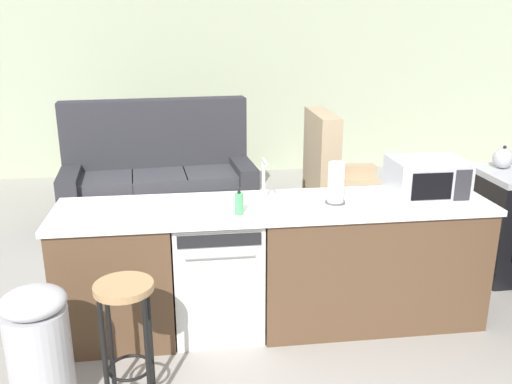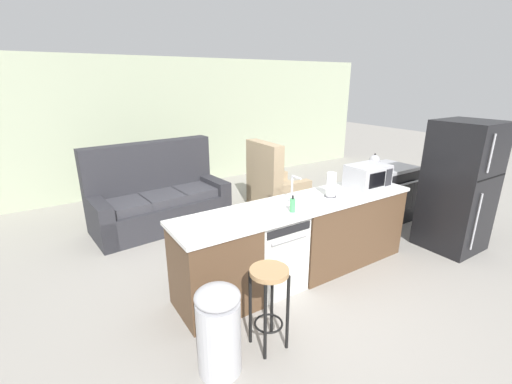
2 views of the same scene
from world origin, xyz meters
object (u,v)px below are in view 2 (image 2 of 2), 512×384
armchair (274,190)px  couch (158,200)px  microwave (368,176)px  paper_towel_roll (331,185)px  stove_range (384,193)px  kettle (375,160)px  dishwasher (271,251)px  trash_bin (219,329)px  refrigerator (459,187)px  soap_bottle (293,205)px

armchair → couch: bearing=166.4°
microwave → paper_towel_roll: bearing=-177.8°
stove_range → kettle: kettle is taller
dishwasher → kettle: 2.59m
kettle → microwave: bearing=-145.3°
stove_range → paper_towel_roll: size_ratio=3.19×
couch → microwave: bearing=-50.4°
stove_range → trash_bin: 3.83m
microwave → paper_towel_roll: paper_towel_roll is taller
stove_range → trash_bin: (-3.61, -1.29, -0.07)m
microwave → trash_bin: microwave is taller
microwave → paper_towel_roll: (-0.65, -0.03, -0.00)m
refrigerator → armchair: size_ratio=1.42×
dishwasher → microwave: bearing=-0.1°
stove_range → soap_bottle: soap_bottle is taller
kettle → armchair: (-1.04, 1.22, -0.64)m
stove_range → kettle: bearing=141.8°
dishwasher → refrigerator: refrigerator is taller
dishwasher → paper_towel_roll: paper_towel_roll is taller
trash_bin → stove_range: bearing=19.6°
stove_range → microwave: size_ratio=1.80×
soap_bottle → paper_towel_roll: bearing=11.7°
refrigerator → microwave: 1.29m
refrigerator → trash_bin: bearing=-177.0°
dishwasher → refrigerator: (2.60, -0.55, 0.43)m
microwave → kettle: size_ratio=2.44×
microwave → kettle: microwave is taller
paper_towel_roll → kettle: size_ratio=1.38×
trash_bin → kettle: bearing=22.4°
soap_bottle → kettle: size_ratio=0.86×
trash_bin → couch: bearing=80.5°
stove_range → couch: size_ratio=0.43×
trash_bin → armchair: armchair is taller
trash_bin → dishwasher: bearing=36.1°
couch → kettle: bearing=-29.8°
paper_towel_roll → trash_bin: bearing=-158.6°
dishwasher → soap_bottle: (0.14, -0.16, 0.55)m
refrigerator → armchair: (-1.21, 2.45, -0.50)m
refrigerator → trash_bin: refrigerator is taller
trash_bin → armchair: 3.57m
dishwasher → armchair: size_ratio=0.70×
microwave → kettle: bearing=34.7°
paper_towel_roll → soap_bottle: paper_towel_roll is taller
paper_towel_roll → armchair: armchair is taller
microwave → trash_bin: bearing=-163.3°
stove_range → refrigerator: refrigerator is taller
dishwasher → trash_bin: 1.25m
kettle → couch: size_ratio=0.10×
couch → soap_bottle: bearing=-75.9°
microwave → couch: 3.12m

